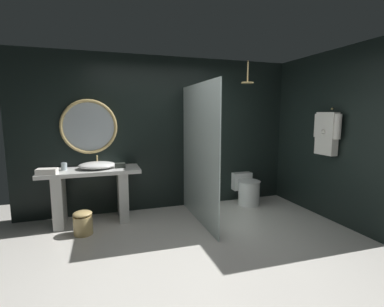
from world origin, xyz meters
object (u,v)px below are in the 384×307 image
(hanging_bathrobe, at_px, (327,132))
(toilet, at_px, (247,190))
(vessel_sink, at_px, (97,165))
(round_wall_mirror, at_px, (89,127))
(tumbler_cup, at_px, (64,166))
(rain_shower_head, at_px, (247,81))
(tissue_box, at_px, (120,165))
(folded_hand_towel, at_px, (47,171))
(waste_bin, at_px, (83,222))

(hanging_bathrobe, bearing_deg, toilet, 126.42)
(vessel_sink, height_order, round_wall_mirror, round_wall_mirror)
(vessel_sink, xyz_separation_m, round_wall_mirror, (-0.10, 0.26, 0.57))
(tumbler_cup, relative_size, toilet, 0.19)
(rain_shower_head, relative_size, toilet, 0.62)
(tissue_box, height_order, folded_hand_towel, folded_hand_towel)
(tissue_box, distance_m, waste_bin, 0.98)
(hanging_bathrobe, relative_size, toilet, 1.22)
(tissue_box, distance_m, folded_hand_towel, 1.00)
(hanging_bathrobe, distance_m, folded_hand_towel, 4.10)
(hanging_bathrobe, bearing_deg, round_wall_mirror, 159.66)
(vessel_sink, relative_size, tissue_box, 3.54)
(round_wall_mirror, height_order, waste_bin, round_wall_mirror)
(tissue_box, height_order, round_wall_mirror, round_wall_mirror)
(round_wall_mirror, bearing_deg, tumbler_cup, -147.99)
(vessel_sink, distance_m, rain_shower_head, 2.74)
(vessel_sink, bearing_deg, toilet, 0.21)
(round_wall_mirror, distance_m, toilet, 2.94)
(vessel_sink, height_order, tumbler_cup, vessel_sink)
(hanging_bathrobe, distance_m, toilet, 1.69)
(hanging_bathrobe, bearing_deg, tumbler_cup, 164.64)
(tissue_box, xyz_separation_m, hanging_bathrobe, (3.00, -0.98, 0.51))
(round_wall_mirror, xyz_separation_m, toilet, (2.68, -0.25, -1.18))
(hanging_bathrobe, relative_size, waste_bin, 2.16)
(rain_shower_head, distance_m, waste_bin, 3.31)
(rain_shower_head, bearing_deg, tissue_box, 174.55)
(round_wall_mirror, bearing_deg, folded_hand_towel, -140.25)
(tissue_box, relative_size, rain_shower_head, 0.43)
(tumbler_cup, relative_size, tissue_box, 0.71)
(rain_shower_head, xyz_separation_m, toilet, (0.19, 0.24, -1.92))
(hanging_bathrobe, bearing_deg, tissue_box, 161.95)
(round_wall_mirror, relative_size, hanging_bathrobe, 1.20)
(vessel_sink, relative_size, hanging_bathrobe, 0.77)
(folded_hand_towel, bearing_deg, vessel_sink, 17.30)
(round_wall_mirror, bearing_deg, rain_shower_head, -11.13)
(vessel_sink, xyz_separation_m, tissue_box, (0.33, -0.03, -0.02))
(waste_bin, xyz_separation_m, folded_hand_towel, (-0.44, 0.25, 0.69))
(vessel_sink, distance_m, round_wall_mirror, 0.63)
(tumbler_cup, relative_size, rain_shower_head, 0.30)
(hanging_bathrobe, bearing_deg, folded_hand_towel, 168.55)
(vessel_sink, xyz_separation_m, toilet, (2.58, 0.01, -0.61))
(tissue_box, xyz_separation_m, toilet, (2.25, 0.04, -0.59))
(tumbler_cup, distance_m, toilet, 3.11)
(round_wall_mirror, xyz_separation_m, waste_bin, (-0.12, -0.71, -1.28))
(round_wall_mirror, distance_m, waste_bin, 1.47)
(waste_bin, distance_m, folded_hand_towel, 0.86)
(toilet, xyz_separation_m, folded_hand_towel, (-3.24, -0.21, 0.60))
(rain_shower_head, bearing_deg, hanging_bathrobe, -39.71)
(round_wall_mirror, xyz_separation_m, folded_hand_towel, (-0.56, -0.46, -0.58))
(rain_shower_head, relative_size, folded_hand_towel, 1.37)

